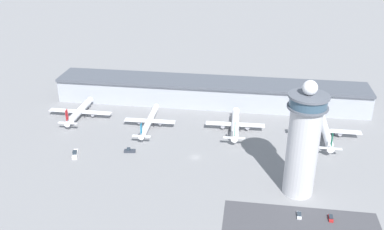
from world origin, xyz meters
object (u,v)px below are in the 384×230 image
(airplane_gate_alpha, at_px, (80,111))
(airplane_gate_bravo, at_px, (149,121))
(airplane_gate_charlie, at_px, (235,124))
(airplane_gate_delta, at_px, (325,130))
(car_silver_sedan, at_px, (299,215))
(service_truck_fuel, at_px, (130,151))
(service_truck_catering, at_px, (329,132))
(car_blue_compact, at_px, (331,218))
(service_truck_baggage, at_px, (75,154))
(control_tower, at_px, (303,142))

(airplane_gate_alpha, height_order, airplane_gate_bravo, airplane_gate_alpha)
(airplane_gate_charlie, bearing_deg, airplane_gate_delta, -0.51)
(car_silver_sedan, bearing_deg, service_truck_fuel, 154.00)
(service_truck_catering, bearing_deg, airplane_gate_alpha, 179.97)
(airplane_gate_charlie, xyz_separation_m, service_truck_catering, (54.13, 4.15, -3.55))
(airplane_gate_bravo, xyz_separation_m, car_blue_compact, (94.17, -71.69, -3.80))
(service_truck_baggage, relative_size, car_silver_sedan, 1.84)
(control_tower, distance_m, airplane_gate_alpha, 143.01)
(control_tower, xyz_separation_m, airplane_gate_alpha, (-127.80, 60.59, -21.20))
(airplane_gate_charlie, xyz_separation_m, service_truck_fuel, (-54.26, -32.67, -3.70))
(airplane_gate_delta, xyz_separation_m, service_truck_catering, (3.43, 4.60, -3.47))
(airplane_gate_charlie, distance_m, car_blue_compact, 86.37)
(airplane_gate_charlie, distance_m, service_truck_fuel, 63.45)
(car_silver_sedan, bearing_deg, airplane_gate_delta, 74.95)
(service_truck_baggage, bearing_deg, service_truck_catering, 18.22)
(airplane_gate_charlie, xyz_separation_m, car_silver_sedan, (30.87, -74.19, -4.01))
(airplane_gate_bravo, relative_size, airplane_gate_charlie, 1.11)
(service_truck_baggage, height_order, car_blue_compact, service_truck_baggage)
(airplane_gate_bravo, xyz_separation_m, service_truck_fuel, (-3.81, -29.97, -3.57))
(service_truck_fuel, bearing_deg, service_truck_catering, 18.76)
(airplane_gate_bravo, bearing_deg, service_truck_fuel, -97.24)
(car_blue_compact, distance_m, car_silver_sedan, 12.84)
(service_truck_catering, bearing_deg, control_tower, -110.62)
(service_truck_catering, relative_size, car_silver_sedan, 1.47)
(airplane_gate_delta, xyz_separation_m, car_blue_compact, (-6.99, -73.93, -3.86))
(airplane_gate_bravo, distance_m, airplane_gate_charlie, 50.52)
(control_tower, relative_size, service_truck_catering, 7.85)
(airplane_gate_bravo, distance_m, service_truck_fuel, 30.43)
(airplane_gate_bravo, bearing_deg, service_truck_baggage, -129.34)
(service_truck_fuel, height_order, service_truck_baggage, service_truck_baggage)
(car_silver_sedan, bearing_deg, airplane_gate_charlie, 112.59)
(service_truck_catering, bearing_deg, car_blue_compact, -97.56)
(service_truck_catering, xyz_separation_m, car_blue_compact, (-10.42, -78.53, -0.38))
(airplane_gate_bravo, xyz_separation_m, service_truck_baggage, (-30.97, -37.78, -3.29))
(airplane_gate_alpha, relative_size, service_truck_fuel, 6.37)
(airplane_gate_bravo, bearing_deg, control_tower, -33.26)
(airplane_gate_delta, relative_size, service_truck_fuel, 7.23)
(control_tower, distance_m, airplane_gate_charlie, 67.84)
(airplane_gate_delta, height_order, car_blue_compact, airplane_gate_delta)
(airplane_gate_alpha, relative_size, airplane_gate_bravo, 0.94)
(service_truck_catering, bearing_deg, airplane_gate_bravo, -176.26)
(service_truck_fuel, distance_m, car_blue_compact, 106.49)
(car_blue_compact, bearing_deg, airplane_gate_bravo, 142.72)
(service_truck_catering, distance_m, car_silver_sedan, 81.71)
(airplane_gate_charlie, bearing_deg, airplane_gate_bravo, -176.94)
(control_tower, relative_size, airplane_gate_alpha, 1.36)
(control_tower, height_order, car_silver_sedan, control_tower)
(car_silver_sedan, bearing_deg, airplane_gate_alpha, 148.37)
(airplane_gate_bravo, distance_m, service_truck_catering, 104.87)
(airplane_gate_bravo, xyz_separation_m, airplane_gate_charlie, (50.45, 2.70, 0.13))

